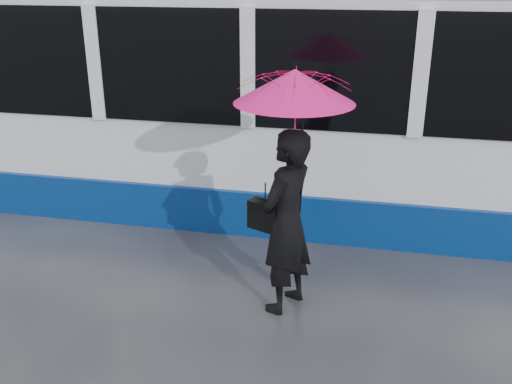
# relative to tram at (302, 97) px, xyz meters

# --- Properties ---
(ground) EXTENTS (90.00, 90.00, 0.00)m
(ground) POSITION_rel_tram_xyz_m (-1.08, -2.50, -1.64)
(ground) COLOR #27272C
(ground) RESTS_ON ground
(rails) EXTENTS (34.00, 1.51, 0.02)m
(rails) POSITION_rel_tram_xyz_m (-1.08, -0.00, -1.63)
(rails) COLOR #3F3D38
(rails) RESTS_ON ground
(tram) EXTENTS (26.00, 2.56, 3.35)m
(tram) POSITION_rel_tram_xyz_m (0.00, 0.00, 0.00)
(tram) COLOR white
(tram) RESTS_ON ground
(woman) EXTENTS (0.70, 0.83, 1.92)m
(woman) POSITION_rel_tram_xyz_m (0.25, -2.81, -0.68)
(woman) COLOR black
(woman) RESTS_ON ground
(umbrella) EXTENTS (1.49, 1.49, 1.30)m
(umbrella) POSITION_rel_tram_xyz_m (0.30, -2.81, 0.47)
(umbrella) COLOR #EB138B
(umbrella) RESTS_ON ground
(handbag) EXTENTS (0.37, 0.27, 0.48)m
(handbag) POSITION_rel_tram_xyz_m (0.03, -2.79, -0.63)
(handbag) COLOR black
(handbag) RESTS_ON ground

